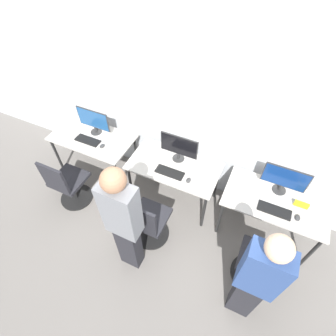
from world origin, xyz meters
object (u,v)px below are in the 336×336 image
(keyboard_right, at_px, (274,210))
(person_right, at_px, (257,279))
(mouse_right, at_px, (298,218))
(keyboard_center, at_px, (170,172))
(monitor_right, at_px, (285,179))
(keyboard_left, at_px, (88,140))
(office_chair_right, at_px, (256,266))
(monitor_left, at_px, (93,121))
(mouse_center, at_px, (189,180))
(person_center, at_px, (123,221))
(mouse_left, at_px, (102,146))
(office_chair_center, at_px, (148,223))
(office_chair_left, at_px, (68,185))
(monitor_center, at_px, (179,147))

(keyboard_right, bearing_deg, person_right, -92.55)
(mouse_right, height_order, person_right, person_right)
(keyboard_right, xyz_separation_m, person_right, (-0.04, -0.93, 0.16))
(keyboard_center, relative_size, monitor_right, 0.73)
(keyboard_left, relative_size, person_right, 0.23)
(keyboard_right, bearing_deg, office_chair_right, -89.42)
(keyboard_left, distance_m, office_chair_right, 2.77)
(monitor_left, xyz_separation_m, mouse_right, (2.92, -0.27, -0.20))
(mouse_center, relative_size, office_chair_right, 0.10)
(person_center, distance_m, office_chair_right, 1.58)
(monitor_left, relative_size, mouse_left, 5.76)
(office_chair_center, bearing_deg, mouse_center, 63.30)
(mouse_center, distance_m, mouse_right, 1.32)
(office_chair_center, bearing_deg, keyboard_right, 23.67)
(keyboard_left, xyz_separation_m, person_right, (2.63, -0.99, 0.16))
(mouse_center, xyz_separation_m, office_chair_center, (-0.29, -0.58, -0.36))
(keyboard_center, relative_size, person_center, 0.22)
(mouse_right, bearing_deg, keyboard_left, 178.92)
(keyboard_center, xyz_separation_m, office_chair_center, (-0.02, -0.60, -0.36))
(office_chair_left, bearing_deg, person_center, -18.46)
(monitor_left, xyz_separation_m, monitor_right, (2.67, 0.05, 0.00))
(keyboard_right, bearing_deg, office_chair_center, -156.33)
(mouse_left, bearing_deg, keyboard_left, 176.74)
(keyboard_center, height_order, keyboard_right, same)
(keyboard_left, distance_m, mouse_right, 2.92)
(monitor_right, distance_m, mouse_right, 0.46)
(monitor_center, relative_size, office_chair_center, 0.56)
(keyboard_right, height_order, mouse_right, mouse_right)
(office_chair_left, height_order, keyboard_center, office_chair_left)
(monitor_left, bearing_deg, office_chair_left, -89.96)
(monitor_left, height_order, person_center, person_center)
(mouse_center, height_order, office_chair_center, office_chair_center)
(office_chair_left, xyz_separation_m, monitor_center, (1.33, 0.83, 0.56))
(monitor_right, bearing_deg, keyboard_left, -174.35)
(person_right, bearing_deg, mouse_center, 138.19)
(office_chair_left, distance_m, office_chair_center, 1.32)
(office_chair_left, height_order, person_right, person_right)
(monitor_center, distance_m, office_chair_center, 1.05)
(keyboard_left, bearing_deg, keyboard_center, -2.17)
(office_chair_left, relative_size, person_right, 0.56)
(mouse_center, xyz_separation_m, person_center, (-0.35, -0.95, 0.22))
(monitor_center, distance_m, person_center, 1.26)
(mouse_center, relative_size, monitor_right, 0.17)
(office_chair_right, bearing_deg, mouse_right, 66.21)
(keyboard_center, relative_size, mouse_right, 4.21)
(keyboard_left, height_order, mouse_right, mouse_right)
(monitor_left, height_order, office_chair_right, monitor_left)
(monitor_left, distance_m, mouse_center, 1.64)
(monitor_left, height_order, mouse_left, monitor_left)
(office_chair_left, xyz_separation_m, mouse_center, (1.61, 0.53, 0.36))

